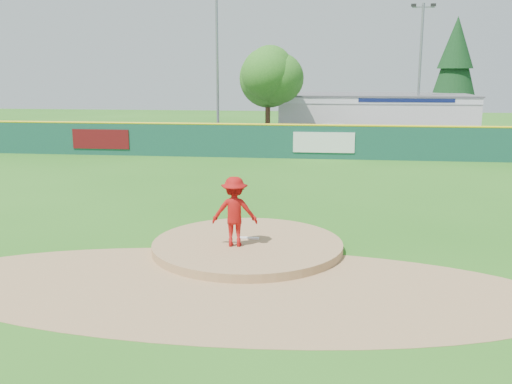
# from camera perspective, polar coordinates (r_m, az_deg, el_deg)

# --- Properties ---
(ground) EXTENTS (120.00, 120.00, 0.00)m
(ground) POSITION_cam_1_polar(r_m,az_deg,el_deg) (16.64, -0.85, -5.80)
(ground) COLOR #286B19
(ground) RESTS_ON ground
(pitchers_mound) EXTENTS (5.50, 5.50, 0.50)m
(pitchers_mound) POSITION_cam_1_polar(r_m,az_deg,el_deg) (16.64, -0.85, -5.80)
(pitchers_mound) COLOR #9E774C
(pitchers_mound) RESTS_ON ground
(pitching_rubber) EXTENTS (0.60, 0.15, 0.04)m
(pitching_rubber) POSITION_cam_1_polar(r_m,az_deg,el_deg) (16.85, -0.71, -4.62)
(pitching_rubber) COLOR white
(pitching_rubber) RESTS_ON pitchers_mound
(infield_dirt_arc) EXTENTS (15.40, 15.40, 0.01)m
(infield_dirt_arc) POSITION_cam_1_polar(r_m,az_deg,el_deg) (13.84, -2.58, -9.53)
(infield_dirt_arc) COLOR #9E774C
(infield_dirt_arc) RESTS_ON ground
(parking_lot) EXTENTS (44.00, 16.00, 0.02)m
(parking_lot) POSITION_cam_1_polar(r_m,az_deg,el_deg) (43.05, 4.10, 5.15)
(parking_lot) COLOR #38383A
(parking_lot) RESTS_ON ground
(pitcher) EXTENTS (1.33, 0.84, 1.97)m
(pitcher) POSITION_cam_1_polar(r_m,az_deg,el_deg) (15.96, -2.15, -1.96)
(pitcher) COLOR #A20F0D
(pitcher) RESTS_ON pitchers_mound
(van) EXTENTS (5.87, 3.89, 1.50)m
(van) POSITION_cam_1_polar(r_m,az_deg,el_deg) (41.34, 8.40, 5.83)
(van) COLOR white
(van) RESTS_ON parking_lot
(pool_building_grp) EXTENTS (15.20, 8.20, 3.31)m
(pool_building_grp) POSITION_cam_1_polar(r_m,az_deg,el_deg) (47.97, 11.69, 7.61)
(pool_building_grp) COLOR silver
(pool_building_grp) RESTS_ON ground
(fence_banners) EXTENTS (17.29, 0.04, 1.20)m
(fence_banners) POSITION_cam_1_polar(r_m,az_deg,el_deg) (34.58, -4.67, 5.13)
(fence_banners) COLOR #5E0D11
(fence_banners) RESTS_ON ground
(playground_slide) EXTENTS (0.96, 2.70, 1.49)m
(playground_slide) POSITION_cam_1_polar(r_m,az_deg,el_deg) (44.17, -18.33, 5.72)
(playground_slide) COLOR blue
(playground_slide) RESTS_ON ground
(outfield_fence) EXTENTS (40.00, 0.14, 2.07)m
(outfield_fence) POSITION_cam_1_polar(r_m,az_deg,el_deg) (34.00, 3.32, 5.19)
(outfield_fence) COLOR #15473A
(outfield_fence) RESTS_ON ground
(deciduous_tree) EXTENTS (5.60, 5.60, 7.36)m
(deciduous_tree) POSITION_cam_1_polar(r_m,az_deg,el_deg) (40.92, 1.20, 11.20)
(deciduous_tree) COLOR #382314
(deciduous_tree) RESTS_ON ground
(conifer_tree) EXTENTS (4.40, 4.40, 9.50)m
(conifer_tree) POSITION_cam_1_polar(r_m,az_deg,el_deg) (52.82, 19.28, 11.79)
(conifer_tree) COLOR #382314
(conifer_tree) RESTS_ON ground
(light_pole_left) EXTENTS (1.75, 0.25, 11.00)m
(light_pole_left) POSITION_cam_1_polar(r_m,az_deg,el_deg) (43.49, -3.91, 13.19)
(light_pole_left) COLOR gray
(light_pole_left) RESTS_ON ground
(light_pole_right) EXTENTS (1.75, 0.25, 10.00)m
(light_pole_right) POSITION_cam_1_polar(r_m,az_deg,el_deg) (45.22, 16.08, 12.08)
(light_pole_right) COLOR gray
(light_pole_right) RESTS_ON ground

